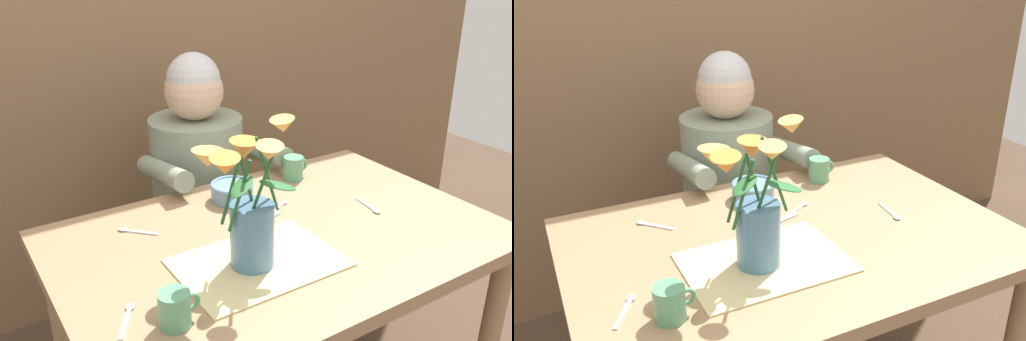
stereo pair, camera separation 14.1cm
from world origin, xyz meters
The scene contains 13 objects.
wood_panel_backdrop centered at (0.00, 1.05, 1.25)m, with size 4.00×0.10×2.50m, color brown.
dining_table centered at (0.00, 0.00, 0.64)m, with size 1.20×0.80×0.74m.
seated_person centered at (0.06, 0.62, 0.56)m, with size 0.45×0.47×1.14m.
striped_placemat centered at (-0.13, -0.09, 0.74)m, with size 0.40×0.28×0.01m, color beige.
flower_vase centered at (-0.16, -0.09, 0.90)m, with size 0.27×0.19×0.36m.
ceramic_bowl centered at (0.00, 0.26, 0.77)m, with size 0.14×0.14×0.06m.
dinner_knife centered at (-0.02, 0.08, 0.74)m, with size 0.19×0.02×0.01m, color silver.
coffee_cup centered at (0.26, 0.28, 0.78)m, with size 0.09×0.07×0.08m.
tea_cup centered at (-0.40, -0.20, 0.78)m, with size 0.09×0.07×0.08m.
spoon_0 centered at (0.10, 0.13, 0.74)m, with size 0.11×0.07×0.01m.
spoon_1 centered at (-0.48, -0.12, 0.74)m, with size 0.07×0.11×0.01m.
spoon_2 centered at (0.32, -0.03, 0.74)m, with size 0.03×0.12×0.01m.
spoon_3 centered at (-0.34, 0.23, 0.74)m, with size 0.09×0.10×0.01m.
Camera 2 is at (-0.63, -1.12, 1.46)m, focal length 37.52 mm.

